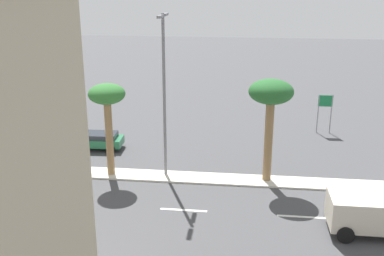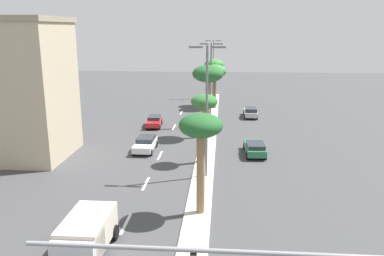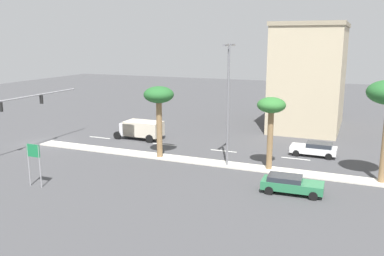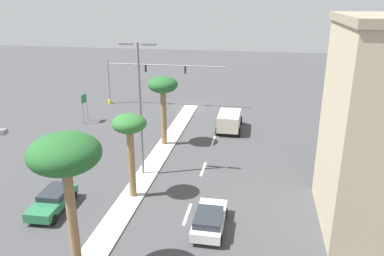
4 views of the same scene
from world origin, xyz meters
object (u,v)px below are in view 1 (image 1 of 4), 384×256
at_px(street_lamp_outboard, 164,85).
at_px(sedan_white_trailing, 25,204).
at_px(sedan_green_left, 96,140).
at_px(directional_road_sign, 325,106).
at_px(palm_tree_front, 271,97).
at_px(palm_tree_center, 107,100).
at_px(box_truck, 378,213).

distance_m(street_lamp_outboard, sedan_white_trailing, 11.19).
bearing_deg(sedan_green_left, sedan_white_trailing, 177.38).
relative_size(directional_road_sign, palm_tree_front, 0.50).
height_order(palm_tree_front, palm_tree_center, palm_tree_front).
bearing_deg(directional_road_sign, palm_tree_front, 154.00).
distance_m(street_lamp_outboard, box_truck, 14.94).
height_order(palm_tree_front, sedan_white_trailing, palm_tree_front).
height_order(street_lamp_outboard, sedan_white_trailing, street_lamp_outboard).
height_order(sedan_green_left, sedan_white_trailing, sedan_white_trailing).
distance_m(palm_tree_front, palm_tree_center, 10.73).
xyz_separation_m(palm_tree_front, sedan_white_trailing, (-6.50, 13.94, -5.10)).
bearing_deg(sedan_green_left, directional_road_sign, -71.52).
distance_m(palm_tree_center, sedan_white_trailing, 8.41).
distance_m(sedan_green_left, sedan_white_trailing, 11.20).
xyz_separation_m(palm_tree_front, street_lamp_outboard, (0.10, 6.93, 0.60)).
bearing_deg(street_lamp_outboard, box_truck, -116.18).
xyz_separation_m(palm_tree_center, street_lamp_outboard, (0.38, -3.78, 1.04)).
bearing_deg(palm_tree_front, street_lamp_outboard, 89.20).
relative_size(sedan_green_left, sedan_white_trailing, 1.04).
height_order(directional_road_sign, box_truck, directional_road_sign).
bearing_deg(sedan_white_trailing, box_truck, -88.77).
bearing_deg(palm_tree_center, directional_road_sign, -54.98).
bearing_deg(palm_tree_front, sedan_white_trailing, 114.99).
height_order(directional_road_sign, palm_tree_front, palm_tree_front).
bearing_deg(street_lamp_outboard, sedan_green_left, 54.74).
height_order(sedan_green_left, box_truck, box_truck).
xyz_separation_m(palm_tree_center, box_truck, (-5.80, -16.35, -4.18)).
height_order(palm_tree_front, box_truck, palm_tree_front).
bearing_deg(palm_tree_center, street_lamp_outboard, -84.23).
bearing_deg(directional_road_sign, sedan_green_left, 108.48).
xyz_separation_m(directional_road_sign, sedan_white_trailing, (-17.47, 19.29, -1.69)).
relative_size(directional_road_sign, sedan_green_left, 0.74).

